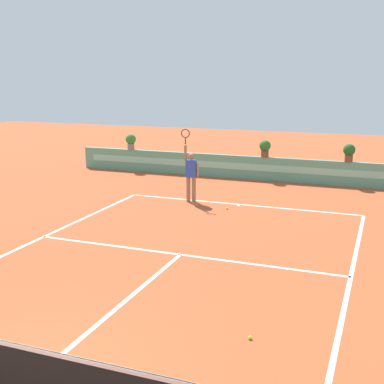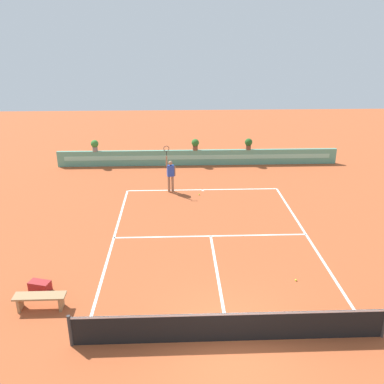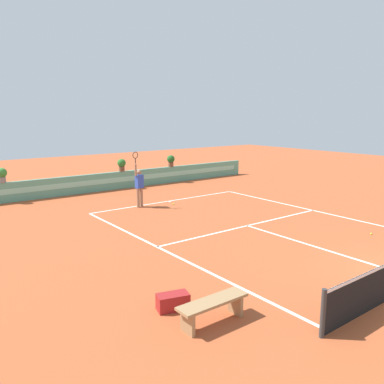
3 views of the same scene
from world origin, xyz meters
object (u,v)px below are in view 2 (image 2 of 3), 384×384
Objects in this scene: tennis_ball_mid_court at (296,280)px; potted_plant_centre at (195,144)px; potted_plant_right at (249,143)px; tennis_player at (170,173)px; tennis_ball_near_baseline at (199,195)px; potted_plant_far_left at (95,145)px; bench_courtside at (40,299)px; gear_bag at (40,286)px.

potted_plant_centre reaches higher than tennis_ball_mid_court.
potted_plant_right is (0.52, 13.49, 1.38)m from tennis_ball_mid_court.
tennis_player reaches higher than tennis_ball_near_baseline.
potted_plant_far_left is 9.79m from potted_plant_right.
tennis_ball_mid_court is (2.94, -8.21, 0.00)m from tennis_ball_near_baseline.
potted_plant_far_left reaches higher than bench_courtside.
potted_plant_centre is at bearing 0.00° from potted_plant_far_left.
potted_plant_right is (9.29, 13.73, 1.23)m from gear_bag.
potted_plant_far_left is at bearing 180.00° from potted_plant_centre.
bench_courtside is 2.21× the size of potted_plant_right.
potted_plant_far_left is 1.00× the size of potted_plant_right.
potted_plant_far_left is (-0.50, 13.73, 1.23)m from gear_bag.
tennis_player is at bearing -136.43° from potted_plant_right.
bench_courtside is 2.21× the size of potted_plant_centre.
tennis_ball_near_baseline is 0.09× the size of potted_plant_right.
tennis_ball_near_baseline is (5.52, 9.43, -0.34)m from bench_courtside.
potted_plant_centre is (0.03, 5.28, 1.38)m from tennis_ball_near_baseline.
gear_bag is 10.29× the size of tennis_ball_mid_court.
gear_bag is 10.27m from tennis_ball_near_baseline.
tennis_ball_near_baseline is at bearing -20.18° from tennis_player.
tennis_player is at bearing -44.40° from potted_plant_far_left.
bench_courtside is 2.29× the size of gear_bag.
tennis_player reaches higher than bench_courtside.
tennis_ball_near_baseline and tennis_ball_mid_court have the same top height.
tennis_ball_near_baseline is (5.84, 8.45, -0.15)m from gear_bag.
potted_plant_right is at bearing 87.81° from tennis_ball_mid_court.
potted_plant_centre reaches higher than gear_bag.
bench_courtside is 23.53× the size of tennis_ball_mid_court.
potted_plant_far_left is (-4.82, 4.73, 0.36)m from tennis_player.
gear_bag is at bearing -124.63° from tennis_ball_near_baseline.
tennis_ball_mid_court is at bearing -92.19° from potted_plant_right.
tennis_player is (4.01, 9.99, 0.67)m from bench_courtside.
potted_plant_centre is at bearing 180.00° from potted_plant_right.
bench_courtside is 2.21× the size of potted_plant_far_left.
bench_courtside is 14.77m from potted_plant_far_left.
potted_plant_centre and potted_plant_right have the same top height.
gear_bag reaches higher than tennis_ball_mid_court.
potted_plant_right is at bearing 55.92° from gear_bag.
potted_plant_right reaches higher than bench_courtside.
potted_plant_centre is (5.87, 13.73, 1.23)m from gear_bag.
tennis_ball_mid_court is (8.77, 0.24, -0.15)m from gear_bag.
tennis_player is 6.76m from potted_plant_far_left.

